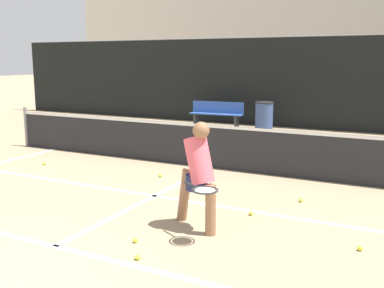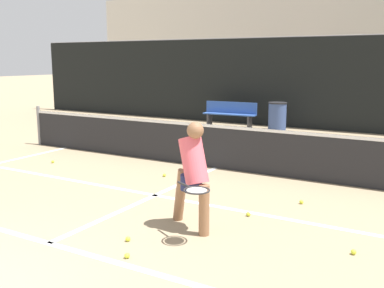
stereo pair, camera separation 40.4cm
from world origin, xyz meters
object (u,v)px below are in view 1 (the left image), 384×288
at_px(trash_bin, 264,116).
at_px(player_practicing, 198,172).
at_px(courtside_bench, 217,113).
at_px(parked_car, 244,98).

bearing_deg(trash_bin, player_practicing, -77.62).
height_order(courtside_bench, parked_car, parked_car).
relative_size(player_practicing, trash_bin, 1.62).
relative_size(player_practicing, courtside_bench, 0.79).
relative_size(courtside_bench, parked_car, 0.41).
distance_m(player_practicing, trash_bin, 9.30).
bearing_deg(parked_car, trash_bin, -61.50).
xyz_separation_m(courtside_bench, trash_bin, (1.75, -0.04, -0.01)).
distance_m(courtside_bench, trash_bin, 1.75).
height_order(trash_bin, parked_car, parked_car).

